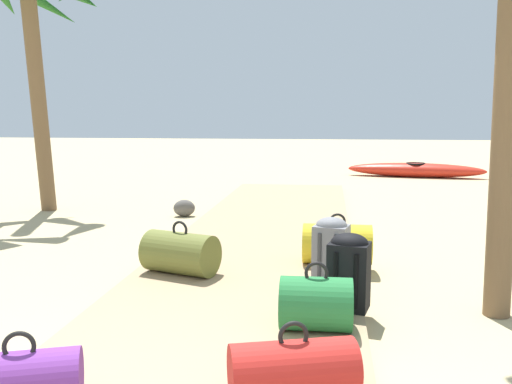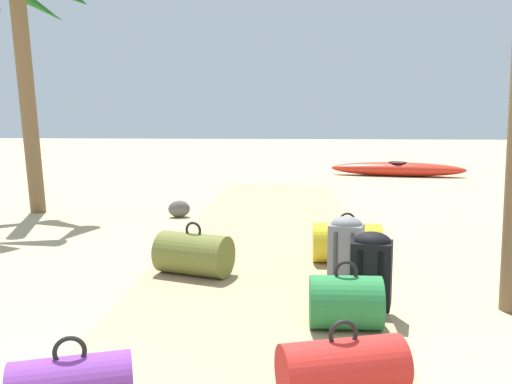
{
  "view_description": "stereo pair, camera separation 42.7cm",
  "coord_description": "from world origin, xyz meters",
  "views": [
    {
      "loc": [
        0.77,
        -1.63,
        1.56
      ],
      "look_at": [
        -0.17,
        5.63,
        0.55
      ],
      "focal_mm": 39.6,
      "sensor_mm": 36.0,
      "label": 1
    },
    {
      "loc": [
        0.35,
        -1.68,
        1.56
      ],
      "look_at": [
        -0.17,
        5.63,
        0.55
      ],
      "focal_mm": 39.6,
      "sensor_mm": 36.0,
      "label": 2
    }
  ],
  "objects": [
    {
      "name": "duffel_bag_green",
      "position": [
        0.7,
        2.13,
        0.27
      ],
      "size": [
        0.5,
        0.38,
        0.48
      ],
      "color": "#237538",
      "rests_on": "boardwalk"
    },
    {
      "name": "rock_left_near",
      "position": [
        -1.42,
        6.72,
        0.13
      ],
      "size": [
        0.38,
        0.31,
        0.26
      ],
      "primitive_type": "ellipsoid",
      "rotation": [
        0.0,
        0.0,
        0.26
      ],
      "color": "#5B5651",
      "rests_on": "ground"
    },
    {
      "name": "duffel_bag_olive",
      "position": [
        -0.59,
        3.37,
        0.28
      ],
      "size": [
        0.76,
        0.59,
        0.5
      ],
      "color": "olive",
      "rests_on": "boardwalk"
    },
    {
      "name": "boardwalk",
      "position": [
        0.0,
        5.12,
        0.04
      ],
      "size": [
        2.11,
        10.24,
        0.08
      ],
      "primitive_type": "cube",
      "color": "tan",
      "rests_on": "ground"
    },
    {
      "name": "ground_plane",
      "position": [
        0.0,
        4.09,
        0.0
      ],
      "size": [
        60.0,
        60.0,
        0.0
      ],
      "primitive_type": "plane",
      "color": "tan"
    },
    {
      "name": "backpack_black",
      "position": [
        0.94,
        2.59,
        0.39
      ],
      "size": [
        0.35,
        0.31,
        0.59
      ],
      "color": "black",
      "rests_on": "boardwalk"
    },
    {
      "name": "palm_tree_far_left",
      "position": [
        -3.74,
        6.87,
        3.18
      ],
      "size": [
        2.15,
        2.17,
        3.98
      ],
      "color": "brown",
      "rests_on": "ground"
    },
    {
      "name": "duffel_bag_red",
      "position": [
        0.6,
        1.18,
        0.23
      ],
      "size": [
        0.73,
        0.49,
        0.42
      ],
      "color": "red",
      "rests_on": "boardwalk"
    },
    {
      "name": "kayak",
      "position": [
        2.93,
        12.82,
        0.18
      ],
      "size": [
        3.41,
        1.18,
        0.36
      ],
      "color": "red",
      "rests_on": "ground"
    },
    {
      "name": "backpack_grey",
      "position": [
        0.81,
        3.31,
        0.38
      ],
      "size": [
        0.35,
        0.32,
        0.58
      ],
      "color": "slate",
      "rests_on": "boardwalk"
    },
    {
      "name": "duffel_bag_yellow",
      "position": [
        0.87,
        3.92,
        0.28
      ],
      "size": [
        0.68,
        0.4,
        0.51
      ],
      "color": "gold",
      "rests_on": "boardwalk"
    }
  ]
}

